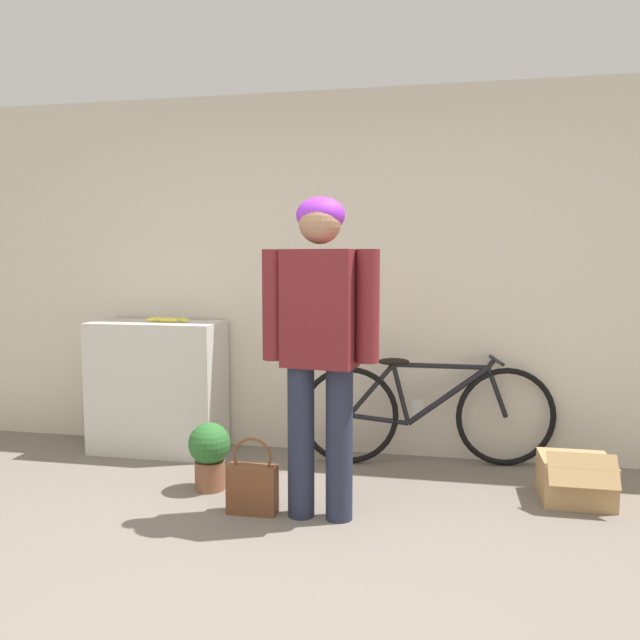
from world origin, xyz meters
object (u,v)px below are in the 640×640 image
bicycle (427,412)px  cardboard_box (575,479)px  person (320,330)px  potted_plant (210,452)px  handbag (252,487)px  banana (168,320)px

bicycle → cardboard_box: size_ratio=3.93×
person → potted_plant: person is taller
handbag → potted_plant: handbag is taller
bicycle → banana: banana is taller
banana → cardboard_box: banana is taller
person → bicycle: size_ratio=1.00×
bicycle → banana: size_ratio=5.03×
banana → handbag: (0.92, -0.95, -0.83)m
banana → bicycle: bearing=2.5°
bicycle → potted_plant: bearing=-159.5°
person → handbag: (-0.38, -0.02, -0.89)m
banana → potted_plant: (0.56, -0.65, -0.74)m
cardboard_box → potted_plant: potted_plant is taller
banana → potted_plant: 1.13m
handbag → person: bearing=3.3°
handbag → cardboard_box: 1.89m
person → banana: (-1.30, 0.93, -0.06)m
person → cardboard_box: 1.77m
cardboard_box → handbag: bearing=-163.1°
banana → cardboard_box: 2.89m
potted_plant → banana: bearing=130.5°
person → cardboard_box: bearing=29.4°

